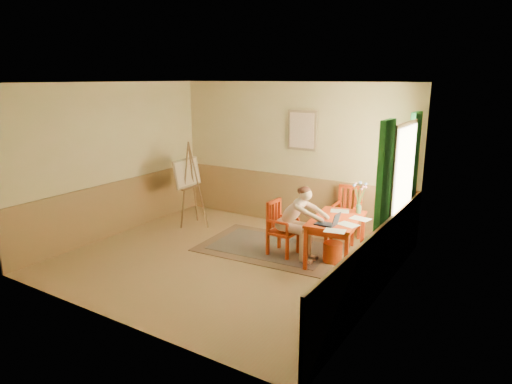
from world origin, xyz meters
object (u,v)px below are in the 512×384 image
Objects in this scene: laptop at (329,223)px; easel at (188,176)px; chair_left at (281,228)px; chair_back at (347,214)px; figure at (296,219)px; table at (336,223)px.

laptop is 3.30m from easel.
chair_left is at bearing 168.60° from laptop.
easel reaches higher than chair_left.
chair_back is at bearing 15.34° from easel.
laptop is at bearing -10.57° from easel.
chair_left is at bearing 174.64° from figure.
chair_back is at bearing 99.74° from laptop.
table is 3.55× the size of laptop.
table is 0.43m from laptop.
laptop is at bearing -84.46° from table.
table is 1.04× the size of figure.
figure reaches higher than table.
figure reaches higher than chair_back.
easel is at bearing 170.30° from figure.
laptop reaches higher than chair_left.
laptop reaches higher than table.
easel is at bearing 169.76° from chair_left.
chair_back is 0.81× the size of figure.
easel is at bearing -164.66° from chair_back.
table is 1.29× the size of chair_back.
easel is at bearing 176.39° from table.
laptop is 0.21× the size of easel.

